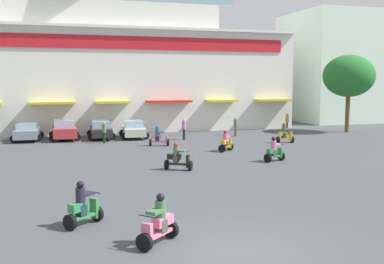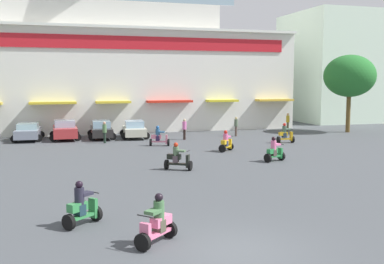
{
  "view_description": "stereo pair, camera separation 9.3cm",
  "coord_description": "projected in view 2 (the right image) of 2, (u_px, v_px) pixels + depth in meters",
  "views": [
    {
      "loc": [
        -4.85,
        -11.63,
        4.77
      ],
      "look_at": [
        2.83,
        13.84,
        1.82
      ],
      "focal_mm": 43.12,
      "sensor_mm": 36.0,
      "label": 1
    },
    {
      "loc": [
        -4.76,
        -11.66,
        4.77
      ],
      "look_at": [
        2.83,
        13.84,
        1.82
      ],
      "focal_mm": 43.12,
      "sensor_mm": 36.0,
      "label": 2
    }
  ],
  "objects": [
    {
      "name": "pedestrian_1",
      "position": [
        105.0,
        131.0,
        35.47
      ],
      "size": [
        0.42,
        0.42,
        1.66
      ],
      "color": "black",
      "rests_on": "ground"
    },
    {
      "name": "plaza_tree_1",
      "position": [
        350.0,
        76.0,
        42.56
      ],
      "size": [
        4.71,
        4.75,
        7.18
      ],
      "color": "brown",
      "rests_on": "ground"
    },
    {
      "name": "pedestrian_0",
      "position": [
        236.0,
        125.0,
        39.89
      ],
      "size": [
        0.45,
        0.45,
        1.68
      ],
      "color": "brown",
      "rests_on": "ground"
    },
    {
      "name": "ground_plane",
      "position": [
        147.0,
        168.0,
        25.37
      ],
      "size": [
        128.0,
        128.0,
        0.0
      ],
      "primitive_type": "plane",
      "color": "#464A4E"
    },
    {
      "name": "pedestrian_2",
      "position": [
        288.0,
        121.0,
        43.7
      ],
      "size": [
        0.44,
        0.44,
        1.74
      ],
      "color": "brown",
      "rests_on": "ground"
    },
    {
      "name": "scooter_rider_0",
      "position": [
        82.0,
        207.0,
        15.21
      ],
      "size": [
        1.36,
        1.26,
        1.53
      ],
      "color": "black",
      "rests_on": "ground"
    },
    {
      "name": "scooter_rider_5",
      "position": [
        159.0,
        138.0,
        33.98
      ],
      "size": [
        1.54,
        0.93,
        1.5
      ],
      "color": "black",
      "rests_on": "ground"
    },
    {
      "name": "parked_car_2",
      "position": [
        101.0,
        130.0,
        38.38
      ],
      "size": [
        2.36,
        4.47,
        1.47
      ],
      "color": "#282525",
      "rests_on": "ground"
    },
    {
      "name": "scooter_rider_6",
      "position": [
        285.0,
        135.0,
        35.55
      ],
      "size": [
        1.34,
        0.61,
        1.55
      ],
      "color": "black",
      "rests_on": "ground"
    },
    {
      "name": "colonial_building",
      "position": [
        101.0,
        45.0,
        47.46
      ],
      "size": [
        36.56,
        19.62,
        19.93
      ],
      "color": "white",
      "rests_on": "ground"
    },
    {
      "name": "scooter_rider_1",
      "position": [
        274.0,
        151.0,
        27.37
      ],
      "size": [
        1.44,
        0.98,
        1.5
      ],
      "color": "black",
      "rests_on": "ground"
    },
    {
      "name": "scooter_rider_4",
      "position": [
        178.0,
        158.0,
        24.78
      ],
      "size": [
        1.52,
        1.21,
        1.49
      ],
      "color": "black",
      "rests_on": "ground"
    },
    {
      "name": "pedestrian_3",
      "position": [
        184.0,
        128.0,
        37.52
      ],
      "size": [
        0.43,
        0.43,
        1.71
      ],
      "color": "black",
      "rests_on": "ground"
    },
    {
      "name": "parked_car_3",
      "position": [
        134.0,
        129.0,
        38.7
      ],
      "size": [
        2.55,
        4.12,
        1.46
      ],
      "color": "beige",
      "rests_on": "ground"
    },
    {
      "name": "scooter_rider_3",
      "position": [
        226.0,
        143.0,
        31.34
      ],
      "size": [
        1.31,
        1.26,
        1.45
      ],
      "color": "black",
      "rests_on": "ground"
    },
    {
      "name": "flank_building_right",
      "position": [
        331.0,
        68.0,
        55.21
      ],
      "size": [
        9.27,
        10.82,
        12.74
      ],
      "color": "silver",
      "rests_on": "ground"
    },
    {
      "name": "scooter_rider_2",
      "position": [
        157.0,
        224.0,
        13.5
      ],
      "size": [
        1.44,
        1.37,
        1.5
      ],
      "color": "black",
      "rests_on": "ground"
    },
    {
      "name": "parked_car_0",
      "position": [
        28.0,
        132.0,
        37.06
      ],
      "size": [
        2.49,
        4.08,
        1.4
      ],
      "color": "gray",
      "rests_on": "ground"
    },
    {
      "name": "parked_car_1",
      "position": [
        65.0,
        130.0,
        37.63
      ],
      "size": [
        2.46,
        4.14,
        1.59
      ],
      "color": "#A82F31",
      "rests_on": "ground"
    }
  ]
}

